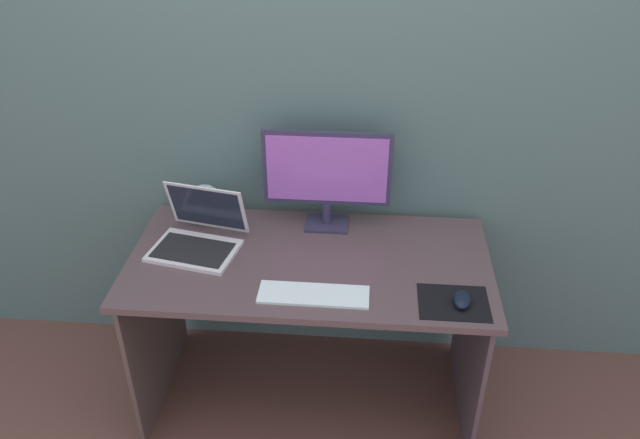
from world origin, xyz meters
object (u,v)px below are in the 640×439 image
object	(u,v)px
laptop	(198,236)
mouse	(462,300)
fishbowl	(205,202)
monitor	(327,175)
keyboard_external	(314,295)

from	to	relation	value
laptop	mouse	size ratio (longest dim) A/B	3.82
fishbowl	monitor	bearing A→B (deg)	-2.07
keyboard_external	fishbowl	bearing A→B (deg)	136.24
monitor	mouse	distance (m)	0.74
fishbowl	keyboard_external	distance (m)	0.71
laptop	keyboard_external	xyz separation A→B (m)	(0.49, -0.28, -0.04)
monitor	laptop	bearing A→B (deg)	-158.32
fishbowl	mouse	world-z (taller)	fishbowl
fishbowl	mouse	distance (m)	1.15
laptop	fishbowl	bearing A→B (deg)	96.36
laptop	mouse	world-z (taller)	laptop
fishbowl	keyboard_external	bearing A→B (deg)	-44.07
keyboard_external	mouse	world-z (taller)	mouse
fishbowl	mouse	size ratio (longest dim) A/B	1.55
fishbowl	laptop	bearing A→B (deg)	-83.64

